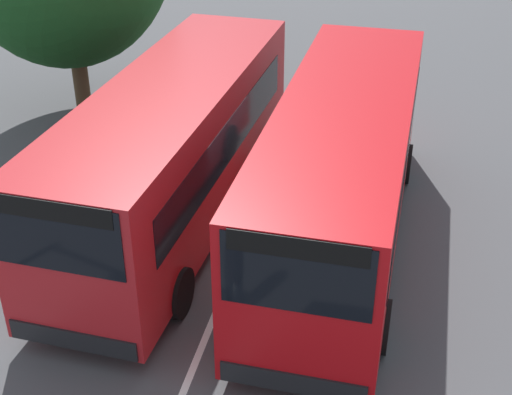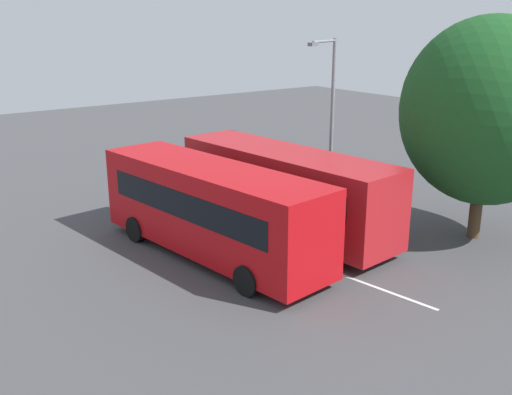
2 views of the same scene
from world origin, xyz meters
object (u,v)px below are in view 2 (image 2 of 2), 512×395
at_px(depot_tree, 487,112).
at_px(street_lamp, 330,109).
at_px(bus_far_left, 285,188).
at_px(pedestrian, 141,182).
at_px(bus_center_left, 211,208).

bearing_deg(depot_tree, street_lamp, 9.20).
relative_size(bus_far_left, depot_tree, 1.20).
relative_size(pedestrian, depot_tree, 0.22).
relative_size(bus_far_left, street_lamp, 1.36).
height_order(bus_center_left, depot_tree, depot_tree).
xyz_separation_m(bus_far_left, pedestrian, (6.29, 2.77, -0.70)).
xyz_separation_m(bus_center_left, pedestrian, (6.62, -0.65, -0.70)).
bearing_deg(bus_far_left, bus_center_left, 90.24).
xyz_separation_m(bus_center_left, street_lamp, (2.41, -7.58, 2.30)).
bearing_deg(bus_far_left, street_lamp, -68.71).
bearing_deg(depot_tree, bus_far_left, 48.91).
bearing_deg(bus_far_left, pedestrian, 18.48).
xyz_separation_m(bus_center_left, depot_tree, (-4.24, -8.66, 2.90)).
bearing_deg(pedestrian, depot_tree, 30.54).
bearing_deg(bus_far_left, depot_tree, -136.34).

